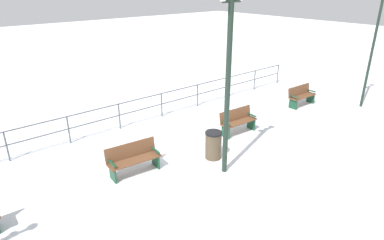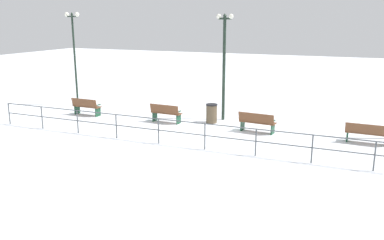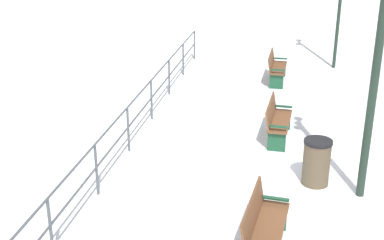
# 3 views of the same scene
# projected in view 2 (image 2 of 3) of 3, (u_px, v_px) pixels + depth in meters

# --- Properties ---
(ground_plane) EXTENTS (80.00, 80.00, 0.00)m
(ground_plane) POSITION_uv_depth(u_px,v_px,m) (209.00, 127.00, 18.76)
(ground_plane) COLOR white
(ground_plane) RESTS_ON ground
(bench_nearest) EXTENTS (0.54, 1.71, 0.84)m
(bench_nearest) POSITION_uv_depth(u_px,v_px,m) (368.00, 133.00, 16.21)
(bench_nearest) COLOR brown
(bench_nearest) RESTS_ON ground
(bench_second) EXTENTS (0.68, 1.63, 0.90)m
(bench_second) POSITION_uv_depth(u_px,v_px,m) (257.00, 122.00, 17.82)
(bench_second) COLOR brown
(bench_second) RESTS_ON ground
(bench_third) EXTENTS (0.58, 1.54, 0.91)m
(bench_third) POSITION_uv_depth(u_px,v_px,m) (166.00, 113.00, 19.52)
(bench_third) COLOR brown
(bench_third) RESTS_ON ground
(bench_fourth) EXTENTS (0.55, 1.54, 0.89)m
(bench_fourth) POSITION_uv_depth(u_px,v_px,m) (86.00, 106.00, 21.00)
(bench_fourth) COLOR brown
(bench_fourth) RESTS_ON ground
(lamppost_middle) EXTENTS (0.23, 0.84, 5.09)m
(lamppost_middle) POSITION_uv_depth(u_px,v_px,m) (224.00, 57.00, 19.49)
(lamppost_middle) COLOR #1E2D23
(lamppost_middle) RESTS_ON ground
(lamppost_far) EXTENTS (0.25, 0.94, 5.20)m
(lamppost_far) POSITION_uv_depth(u_px,v_px,m) (74.00, 44.00, 22.70)
(lamppost_far) COLOR #1E2D23
(lamppost_far) RESTS_ON ground
(waterfront_railing) EXTENTS (0.05, 17.78, 1.03)m
(waterfront_railing) POSITION_uv_depth(u_px,v_px,m) (181.00, 129.00, 15.81)
(waterfront_railing) COLOR #4C5156
(waterfront_railing) RESTS_ON ground
(trash_bin) EXTENTS (0.54, 0.54, 0.91)m
(trash_bin) POSITION_uv_depth(u_px,v_px,m) (212.00, 113.00, 19.51)
(trash_bin) COLOR brown
(trash_bin) RESTS_ON ground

